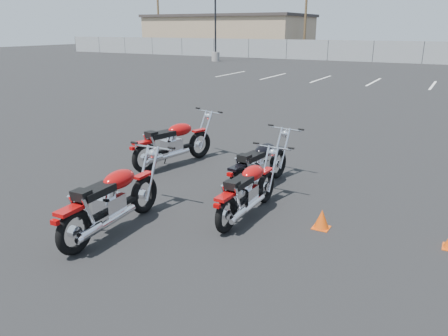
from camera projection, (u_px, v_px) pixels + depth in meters
The scene contains 12 objects.
ground at pixel (196, 214), 7.12m from camera, with size 120.00×120.00×0.00m, color black.
motorcycle_front_red at pixel (174, 143), 9.50m from camera, with size 1.07×2.24×1.10m.
motorcycle_second_black at pixel (260, 165), 8.13m from camera, with size 0.80×2.07×1.01m.
motorcycle_third_red at pixel (112, 200), 6.37m from camera, with size 0.86×2.23×1.09m.
motorcycle_rear_red at pixel (248, 190), 6.91m from camera, with size 0.77×1.99×0.97m.
training_cone_near at pixel (322, 219), 6.58m from camera, with size 0.25×0.25×0.30m.
light_pole_west at pixel (215, 29), 38.20m from camera, with size 0.80×0.70×10.57m.
chainlink_fence at pixel (423, 53), 35.99m from camera, with size 80.06×0.06×1.80m.
tan_building_west at pixel (229, 34), 51.56m from camera, with size 18.40×10.40×4.30m.
utility_pole_a at pixel (158, 11), 51.96m from camera, with size 1.80×0.24×9.00m.
utility_pole_b at pixel (306, 9), 44.51m from camera, with size 1.80×0.24×9.00m.
parking_line_stripes at pixel (347, 80), 24.93m from camera, with size 15.12×4.00×0.01m.
Camera 1 is at (3.57, -5.50, 2.91)m, focal length 35.00 mm.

